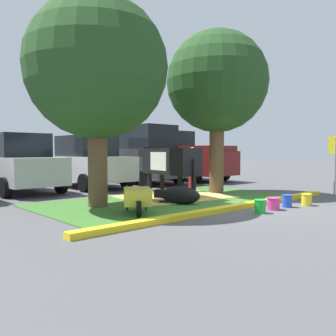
{
  "coord_description": "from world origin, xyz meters",
  "views": [
    {
      "loc": [
        -7.53,
        -5.37,
        1.44
      ],
      "look_at": [
        -0.12,
        2.77,
        0.9
      ],
      "focal_mm": 38.0,
      "sensor_mm": 36.0,
      "label": 1
    }
  ],
  "objects": [
    {
      "name": "hatchback_white",
      "position": [
        -0.53,
        7.09,
        0.98
      ],
      "size": [
        2.06,
        4.42,
        2.02
      ],
      "color": "silver",
      "rests_on": "ground"
    },
    {
      "name": "calf_lying",
      "position": [
        -0.93,
        1.43,
        0.24
      ],
      "size": [
        0.89,
        1.32,
        0.48
      ],
      "color": "black",
      "rests_on": "ground"
    },
    {
      "name": "person_handler",
      "position": [
        1.26,
        3.05,
        0.83
      ],
      "size": [
        0.34,
        0.49,
        1.56
      ],
      "color": "maroon",
      "rests_on": "ground"
    },
    {
      "name": "bucket_pink",
      "position": [
        0.14,
        -0.75,
        0.16
      ],
      "size": [
        0.33,
        0.33,
        0.3
      ],
      "color": "#EA3893",
      "rests_on": "ground"
    },
    {
      "name": "bucket_yellow",
      "position": [
        1.38,
        -0.98,
        0.16
      ],
      "size": [
        0.28,
        0.28,
        0.31
      ],
      "color": "yellow",
      "rests_on": "ground"
    },
    {
      "name": "hay_bedding",
      "position": [
        -0.12,
        2.47,
        0.03
      ],
      "size": [
        3.55,
        2.89,
        0.04
      ],
      "primitive_type": "cube",
      "rotation": [
        0.0,
        0.0,
        -0.16
      ],
      "color": "tan",
      "rests_on": "ground"
    },
    {
      "name": "pickup_truck_maroon",
      "position": [
        4.77,
        7.15,
        1.11
      ],
      "size": [
        2.26,
        5.42,
        2.42
      ],
      "color": "maroon",
      "rests_on": "ground"
    },
    {
      "name": "bucket_blue",
      "position": [
        0.75,
        -0.78,
        0.17
      ],
      "size": [
        0.27,
        0.27,
        0.32
      ],
      "color": "blue",
      "rests_on": "ground"
    },
    {
      "name": "parking_sign",
      "position": [
        4.02,
        -0.6,
        1.34
      ],
      "size": [
        0.07,
        0.44,
        1.9
      ],
      "color": "#99999E",
      "rests_on": "ground"
    },
    {
      "name": "cow_holstein",
      "position": [
        -0.09,
        2.78,
        1.1
      ],
      "size": [
        1.05,
        3.12,
        1.56
      ],
      "color": "black",
      "rests_on": "ground"
    },
    {
      "name": "wheelbarrow",
      "position": [
        -2.64,
        1.04,
        0.39
      ],
      "size": [
        1.21,
        1.48,
        0.63
      ],
      "color": "gold",
      "rests_on": "ground"
    },
    {
      "name": "curb_yellow",
      "position": [
        -0.57,
        -0.1,
        0.06
      ],
      "size": [
        8.74,
        0.24,
        0.12
      ],
      "primitive_type": "cube",
      "color": "yellow",
      "rests_on": "ground"
    },
    {
      "name": "suv_dark_grey",
      "position": [
        2.13,
        7.1,
        1.27
      ],
      "size": [
        2.16,
        4.62,
        2.52
      ],
      "color": "#3D3D42",
      "rests_on": "ground"
    },
    {
      "name": "shade_tree_left",
      "position": [
        -2.8,
        2.49,
        3.49
      ],
      "size": [
        3.58,
        3.58,
        5.31
      ],
      "color": "brown",
      "rests_on": "ground"
    },
    {
      "name": "sedan_silver",
      "position": [
        -3.11,
        7.26,
        0.98
      ],
      "size": [
        2.06,
        4.42,
        2.02
      ],
      "color": "silver",
      "rests_on": "ground"
    },
    {
      "name": "bucket_green",
      "position": [
        -0.5,
        -0.8,
        0.17
      ],
      "size": [
        0.28,
        0.28,
        0.32
      ],
      "color": "green",
      "rests_on": "ground"
    },
    {
      "name": "ground_plane",
      "position": [
        0.0,
        0.0,
        0.0
      ],
      "size": [
        80.0,
        80.0,
        0.0
      ],
      "primitive_type": "plane",
      "color": "#4C4C4F"
    },
    {
      "name": "grass_island",
      "position": [
        -0.57,
        2.09,
        0.01
      ],
      "size": [
        7.54,
        4.08,
        0.02
      ],
      "primitive_type": "cube",
      "color": "#386B28",
      "rests_on": "ground"
    },
    {
      "name": "shade_tree_right",
      "position": [
        1.65,
        2.3,
        3.68
      ],
      "size": [
        3.35,
        3.35,
        5.4
      ],
      "color": "brown",
      "rests_on": "ground"
    }
  ]
}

